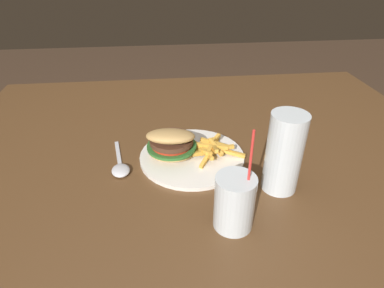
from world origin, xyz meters
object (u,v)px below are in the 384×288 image
Objects in this scene: beer_glass at (284,155)px; spoon at (121,169)px; meal_plate_near at (182,149)px; juice_glass at (234,204)px.

spoon is (0.36, -0.10, -0.08)m from beer_glass.
beer_glass is 0.38m from spoon.
beer_glass reaches higher than spoon.
meal_plate_near is 0.25m from beer_glass.
meal_plate_near is at bearing -33.19° from beer_glass.
juice_glass is 0.31m from spoon.
spoon is at bearing -40.57° from juice_glass.
beer_glass is at bearing -141.51° from juice_glass.
beer_glass is at bearing 146.81° from meal_plate_near.
meal_plate_near is 0.16m from spoon.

